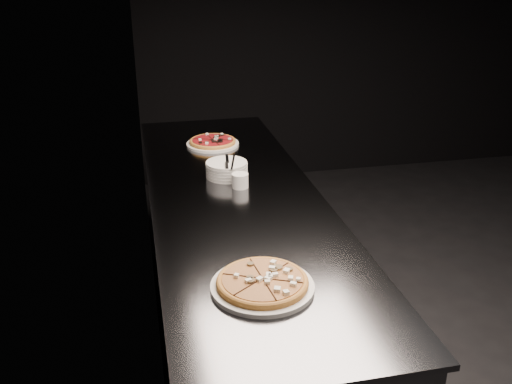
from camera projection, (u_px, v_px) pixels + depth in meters
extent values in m
cube|color=black|center=(141.00, 91.00, 2.24)|extent=(0.02, 5.00, 2.80)
cube|color=black|center=(423.00, 14.00, 4.97)|extent=(5.00, 0.02, 2.80)
cube|color=#55565C|center=(237.00, 286.00, 2.68)|extent=(0.70, 2.40, 0.90)
cube|color=#55565C|center=(235.00, 197.00, 2.50)|extent=(0.74, 2.44, 0.02)
cylinder|color=silver|center=(262.00, 287.00, 1.80)|extent=(0.33, 0.33, 0.02)
cylinder|color=#CC8C3D|center=(262.00, 283.00, 1.80)|extent=(0.38, 0.38, 0.01)
torus|color=#CC8C3D|center=(262.00, 281.00, 1.79)|extent=(0.39, 0.39, 0.02)
cylinder|color=#E2974B|center=(262.00, 280.00, 1.79)|extent=(0.34, 0.34, 0.01)
cylinder|color=silver|center=(213.00, 144.00, 3.13)|extent=(0.29, 0.29, 0.01)
cylinder|color=#CC8C3D|center=(213.00, 142.00, 3.13)|extent=(0.32, 0.32, 0.01)
torus|color=#CC8C3D|center=(213.00, 141.00, 3.12)|extent=(0.32, 0.32, 0.02)
cylinder|color=maroon|center=(213.00, 140.00, 3.12)|extent=(0.28, 0.28, 0.01)
cylinder|color=silver|center=(227.00, 175.00, 2.70)|extent=(0.19, 0.19, 0.01)
cylinder|color=silver|center=(227.00, 172.00, 2.69)|extent=(0.19, 0.19, 0.01)
cylinder|color=silver|center=(227.00, 169.00, 2.69)|extent=(0.19, 0.19, 0.01)
cylinder|color=silver|center=(227.00, 166.00, 2.68)|extent=(0.19, 0.19, 0.01)
cylinder|color=silver|center=(227.00, 163.00, 2.68)|extent=(0.19, 0.19, 0.01)
cube|color=silver|center=(227.00, 159.00, 2.71)|extent=(0.03, 0.13, 0.00)
cube|color=black|center=(227.00, 165.00, 2.62)|extent=(0.02, 0.08, 0.01)
cube|color=silver|center=(233.00, 162.00, 2.67)|extent=(0.09, 0.18, 0.00)
cylinder|color=silver|center=(240.00, 181.00, 2.56)|extent=(0.07, 0.07, 0.07)
cylinder|color=black|center=(240.00, 175.00, 2.55)|extent=(0.06, 0.06, 0.01)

